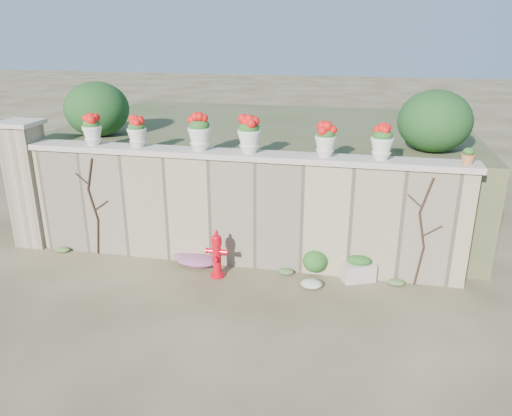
% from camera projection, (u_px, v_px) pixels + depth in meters
% --- Properties ---
extents(ground, '(80.00, 80.00, 0.00)m').
position_uv_depth(ground, '(207.00, 312.00, 7.68)').
color(ground, '#473B23').
rests_on(ground, ground).
extents(stone_wall, '(8.00, 0.40, 2.00)m').
position_uv_depth(stone_wall, '(235.00, 211.00, 8.99)').
color(stone_wall, '#9C8D68').
rests_on(stone_wall, ground).
extents(wall_cap, '(8.10, 0.52, 0.10)m').
position_uv_depth(wall_cap, '(234.00, 155.00, 8.63)').
color(wall_cap, beige).
rests_on(wall_cap, stone_wall).
extents(gate_pillar, '(0.72, 0.72, 2.48)m').
position_uv_depth(gate_pillar, '(29.00, 184.00, 9.73)').
color(gate_pillar, '#9C8D68').
rests_on(gate_pillar, ground).
extents(raised_fill, '(9.00, 6.00, 2.00)m').
position_uv_depth(raised_fill, '(268.00, 166.00, 11.93)').
color(raised_fill, '#384C23').
rests_on(raised_fill, ground).
extents(back_shrub_left, '(1.30, 1.30, 1.10)m').
position_uv_depth(back_shrub_left, '(97.00, 109.00, 10.20)').
color(back_shrub_left, '#143814').
rests_on(back_shrub_left, raised_fill).
extents(back_shrub_right, '(1.30, 1.30, 1.10)m').
position_uv_depth(back_shrub_right, '(435.00, 121.00, 8.89)').
color(back_shrub_right, '#143814').
rests_on(back_shrub_right, raised_fill).
extents(vine_left, '(0.60, 0.04, 1.91)m').
position_uv_depth(vine_left, '(94.00, 205.00, 9.32)').
color(vine_left, black).
rests_on(vine_left, ground).
extents(vine_right, '(0.60, 0.04, 1.91)m').
position_uv_depth(vine_right, '(422.00, 231.00, 8.16)').
color(vine_right, black).
rests_on(vine_right, ground).
extents(fire_hydrant, '(0.37, 0.26, 0.87)m').
position_uv_depth(fire_hydrant, '(217.00, 254.00, 8.62)').
color(fire_hydrant, red).
rests_on(fire_hydrant, ground).
extents(planter_box, '(0.63, 0.51, 0.45)m').
position_uv_depth(planter_box, '(358.00, 269.00, 8.59)').
color(planter_box, beige).
rests_on(planter_box, ground).
extents(green_shrub, '(0.61, 0.55, 0.58)m').
position_uv_depth(green_shrub, '(312.00, 260.00, 8.72)').
color(green_shrub, '#1E5119').
rests_on(green_shrub, ground).
extents(magenta_clump, '(0.90, 0.60, 0.24)m').
position_uv_depth(magenta_clump, '(193.00, 259.00, 9.17)').
color(magenta_clump, '#CF29A8').
rests_on(magenta_clump, ground).
extents(white_flowers, '(0.46, 0.37, 0.17)m').
position_uv_depth(white_flowers, '(314.00, 282.00, 8.40)').
color(white_flowers, white).
rests_on(white_flowers, ground).
extents(urn_pot_0, '(0.35, 0.35, 0.56)m').
position_uv_depth(urn_pot_0, '(92.00, 130.00, 9.05)').
color(urn_pot_0, silver).
rests_on(urn_pot_0, wall_cap).
extents(urn_pot_1, '(0.34, 0.34, 0.54)m').
position_uv_depth(urn_pot_1, '(137.00, 132.00, 8.88)').
color(urn_pot_1, silver).
rests_on(urn_pot_1, wall_cap).
extents(urn_pot_2, '(0.41, 0.41, 0.64)m').
position_uv_depth(urn_pot_2, '(200.00, 132.00, 8.63)').
color(urn_pot_2, silver).
rests_on(urn_pot_2, wall_cap).
extents(urn_pot_3, '(0.40, 0.40, 0.63)m').
position_uv_depth(urn_pot_3, '(249.00, 135.00, 8.46)').
color(urn_pot_3, silver).
rests_on(urn_pot_3, wall_cap).
extents(urn_pot_4, '(0.36, 0.36, 0.56)m').
position_uv_depth(urn_pot_4, '(326.00, 140.00, 8.21)').
color(urn_pot_4, silver).
rests_on(urn_pot_4, wall_cap).
extents(urn_pot_5, '(0.37, 0.37, 0.58)m').
position_uv_depth(urn_pot_5, '(382.00, 142.00, 8.03)').
color(urn_pot_5, silver).
rests_on(urn_pot_5, wall_cap).
extents(terracotta_pot, '(0.21, 0.21, 0.25)m').
position_uv_depth(terracotta_pot, '(468.00, 157.00, 7.83)').
color(terracotta_pot, '#C46A3C').
rests_on(terracotta_pot, wall_cap).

